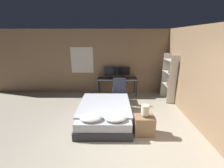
# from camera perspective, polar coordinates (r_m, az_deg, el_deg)

# --- Properties ---
(ground_plane) EXTENTS (20.00, 20.00, 0.00)m
(ground_plane) POSITION_cam_1_polar(r_m,az_deg,el_deg) (3.52, 4.43, -25.61)
(ground_plane) COLOR #B2A893
(wall_back) EXTENTS (12.00, 0.08, 2.70)m
(wall_back) POSITION_cam_1_polar(r_m,az_deg,el_deg) (6.49, 2.23, 8.33)
(wall_back) COLOR #8E7051
(wall_back) RESTS_ON ground_plane
(wall_side_right) EXTENTS (0.06, 12.00, 2.70)m
(wall_side_right) POSITION_cam_1_polar(r_m,az_deg,el_deg) (4.80, 29.47, 2.61)
(wall_side_right) COLOR #8E7051
(wall_side_right) RESTS_ON ground_plane
(bed) EXTENTS (1.50, 1.96, 0.57)m
(bed) POSITION_cam_1_polar(r_m,az_deg,el_deg) (4.51, -2.83, -10.95)
(bed) COLOR #2D2D33
(bed) RESTS_ON ground_plane
(nightstand) EXTENTS (0.50, 0.36, 0.50)m
(nightstand) POSITION_cam_1_polar(r_m,az_deg,el_deg) (4.04, 12.09, -15.08)
(nightstand) COLOR #997551
(nightstand) RESTS_ON ground_plane
(bedside_lamp) EXTENTS (0.20, 0.20, 0.31)m
(bedside_lamp) POSITION_cam_1_polar(r_m,az_deg,el_deg) (3.82, 12.51, -9.61)
(bedside_lamp) COLOR gray
(bedside_lamp) RESTS_ON nightstand
(desk) EXTENTS (1.67, 0.62, 0.72)m
(desk) POSITION_cam_1_polar(r_m,az_deg,el_deg) (6.28, 1.98, 1.38)
(desk) COLOR #38383D
(desk) RESTS_ON ground_plane
(monitor_left) EXTENTS (0.52, 0.16, 0.44)m
(monitor_left) POSITION_cam_1_polar(r_m,az_deg,el_deg) (6.39, -0.63, 4.78)
(monitor_left) COLOR black
(monitor_left) RESTS_ON desk
(monitor_right) EXTENTS (0.52, 0.16, 0.44)m
(monitor_right) POSITION_cam_1_polar(r_m,az_deg,el_deg) (6.41, 4.54, 4.76)
(monitor_right) COLOR black
(monitor_right) RESTS_ON desk
(keyboard) EXTENTS (0.34, 0.13, 0.02)m
(keyboard) POSITION_cam_1_polar(r_m,az_deg,el_deg) (6.06, 2.04, 1.65)
(keyboard) COLOR black
(keyboard) RESTS_ON desk
(computer_mouse) EXTENTS (0.07, 0.05, 0.04)m
(computer_mouse) POSITION_cam_1_polar(r_m,az_deg,el_deg) (6.07, 4.50, 1.73)
(computer_mouse) COLOR black
(computer_mouse) RESTS_ON desk
(office_chair) EXTENTS (0.52, 0.52, 0.99)m
(office_chair) POSITION_cam_1_polar(r_m,az_deg,el_deg) (5.66, 2.71, -3.01)
(office_chair) COLOR black
(office_chair) RESTS_ON ground_plane
(bookshelf) EXTENTS (0.28, 0.77, 1.79)m
(bookshelf) POSITION_cam_1_polar(r_m,az_deg,el_deg) (6.04, 21.13, 2.74)
(bookshelf) COLOR beige
(bookshelf) RESTS_ON ground_plane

